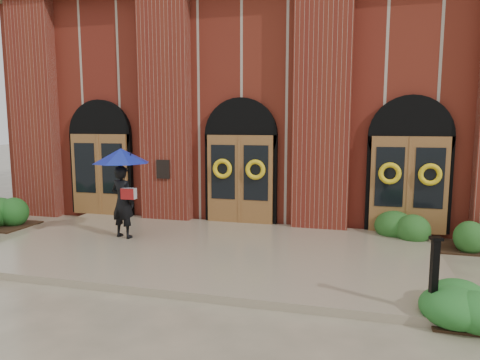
% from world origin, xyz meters
% --- Properties ---
extents(ground, '(90.00, 90.00, 0.00)m').
position_xyz_m(ground, '(0.00, 0.00, 0.00)').
color(ground, gray).
rests_on(ground, ground).
extents(landing, '(10.00, 5.30, 0.15)m').
position_xyz_m(landing, '(0.00, 0.15, 0.07)').
color(landing, gray).
rests_on(landing, ground).
extents(church_building, '(16.20, 12.53, 7.00)m').
position_xyz_m(church_building, '(0.00, 8.78, 3.50)').
color(church_building, '#602014').
rests_on(church_building, ground).
extents(man_with_umbrella, '(1.65, 1.65, 2.22)m').
position_xyz_m(man_with_umbrella, '(-2.39, 0.40, 1.71)').
color(man_with_umbrella, black).
rests_on(man_with_umbrella, landing).
extents(metal_post, '(0.19, 0.19, 1.17)m').
position_xyz_m(metal_post, '(4.30, -2.30, 0.77)').
color(metal_post, black).
rests_on(metal_post, landing).
extents(hedge_wall_right, '(2.76, 1.11, 0.71)m').
position_xyz_m(hedge_wall_right, '(5.20, 2.06, 0.35)').
color(hedge_wall_right, '#22511C').
rests_on(hedge_wall_right, ground).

